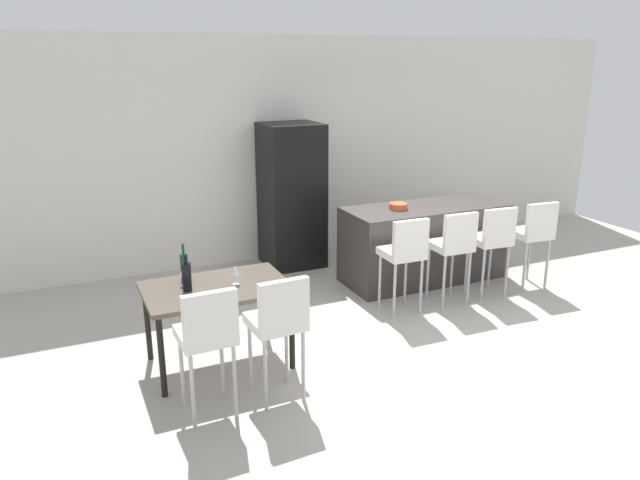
{
  "coord_description": "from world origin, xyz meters",
  "views": [
    {
      "loc": [
        -3.24,
        -4.65,
        2.62
      ],
      "look_at": [
        -0.85,
        0.61,
        0.85
      ],
      "focal_mm": 33.52,
      "sensor_mm": 36.0,
      "label": 1
    }
  ],
  "objects_px": {
    "dining_chair_far": "(279,319)",
    "wine_bottle_corner": "(187,276)",
    "wine_glass_middle": "(183,272)",
    "potted_plant": "(456,219)",
    "bar_chair_far": "(534,231)",
    "bar_chair_left": "(405,250)",
    "kitchen_island": "(424,243)",
    "bar_chair_middle": "(454,243)",
    "bar_chair_right": "(493,237)",
    "wine_bottle_end": "(184,266)",
    "wine_glass_left": "(235,271)",
    "refrigerator": "(292,196)",
    "fruit_bowl": "(398,206)",
    "dining_table": "(217,294)",
    "dining_chair_near": "(207,332)"
  },
  "relations": [
    {
      "from": "dining_chair_far",
      "to": "wine_bottle_corner",
      "type": "bearing_deg",
      "value": 124.56
    },
    {
      "from": "wine_glass_middle",
      "to": "potted_plant",
      "type": "bearing_deg",
      "value": 25.28
    },
    {
      "from": "bar_chair_far",
      "to": "bar_chair_left",
      "type": "bearing_deg",
      "value": -180.0
    },
    {
      "from": "kitchen_island",
      "to": "bar_chair_middle",
      "type": "distance_m",
      "value": 0.83
    },
    {
      "from": "bar_chair_right",
      "to": "wine_bottle_end",
      "type": "bearing_deg",
      "value": -179.42
    },
    {
      "from": "dining_chair_far",
      "to": "potted_plant",
      "type": "distance_m",
      "value": 4.96
    },
    {
      "from": "dining_chair_far",
      "to": "wine_glass_left",
      "type": "height_order",
      "value": "dining_chair_far"
    },
    {
      "from": "refrigerator",
      "to": "fruit_bowl",
      "type": "bearing_deg",
      "value": -53.41
    },
    {
      "from": "kitchen_island",
      "to": "dining_table",
      "type": "xyz_separation_m",
      "value": [
        -2.86,
        -1.06,
        0.2
      ]
    },
    {
      "from": "kitchen_island",
      "to": "bar_chair_middle",
      "type": "bearing_deg",
      "value": -101.92
    },
    {
      "from": "bar_chair_middle",
      "to": "dining_chair_near",
      "type": "bearing_deg",
      "value": -160.54
    },
    {
      "from": "bar_chair_middle",
      "to": "dining_table",
      "type": "bearing_deg",
      "value": -173.99
    },
    {
      "from": "wine_glass_left",
      "to": "wine_bottle_corner",
      "type": "bearing_deg",
      "value": 175.79
    },
    {
      "from": "wine_bottle_end",
      "to": "potted_plant",
      "type": "distance_m",
      "value": 4.88
    },
    {
      "from": "kitchen_island",
      "to": "bar_chair_far",
      "type": "bearing_deg",
      "value": -38.82
    },
    {
      "from": "bar_chair_right",
      "to": "dining_table",
      "type": "distance_m",
      "value": 3.24
    },
    {
      "from": "wine_bottle_corner",
      "to": "potted_plant",
      "type": "bearing_deg",
      "value": 26.58
    },
    {
      "from": "dining_table",
      "to": "dining_chair_near",
      "type": "xyz_separation_m",
      "value": [
        -0.28,
        -0.77,
        0.03
      ]
    },
    {
      "from": "bar_chair_right",
      "to": "bar_chair_far",
      "type": "bearing_deg",
      "value": 0.0
    },
    {
      "from": "wine_glass_left",
      "to": "dining_chair_near",
      "type": "bearing_deg",
      "value": -120.76
    },
    {
      "from": "wine_glass_left",
      "to": "fruit_bowl",
      "type": "height_order",
      "value": "fruit_bowl"
    },
    {
      "from": "wine_glass_middle",
      "to": "fruit_bowl",
      "type": "height_order",
      "value": "fruit_bowl"
    },
    {
      "from": "kitchen_island",
      "to": "bar_chair_far",
      "type": "height_order",
      "value": "bar_chair_far"
    },
    {
      "from": "wine_glass_left",
      "to": "wine_glass_middle",
      "type": "height_order",
      "value": "same"
    },
    {
      "from": "wine_glass_left",
      "to": "bar_chair_far",
      "type": "bearing_deg",
      "value": 4.9
    },
    {
      "from": "dining_chair_far",
      "to": "potted_plant",
      "type": "bearing_deg",
      "value": 37.31
    },
    {
      "from": "kitchen_island",
      "to": "bar_chair_left",
      "type": "distance_m",
      "value": 1.13
    },
    {
      "from": "dining_chair_near",
      "to": "dining_chair_far",
      "type": "relative_size",
      "value": 1.0
    },
    {
      "from": "bar_chair_middle",
      "to": "dining_chair_near",
      "type": "xyz_separation_m",
      "value": [
        -2.97,
        -1.05,
        0.0
      ]
    },
    {
      "from": "kitchen_island",
      "to": "wine_glass_left",
      "type": "bearing_deg",
      "value": -157.94
    },
    {
      "from": "dining_chair_near",
      "to": "refrigerator",
      "type": "relative_size",
      "value": 0.57
    },
    {
      "from": "dining_chair_far",
      "to": "fruit_bowl",
      "type": "height_order",
      "value": "dining_chair_far"
    },
    {
      "from": "dining_chair_far",
      "to": "wine_glass_middle",
      "type": "height_order",
      "value": "dining_chair_far"
    },
    {
      "from": "dining_chair_near",
      "to": "dining_chair_far",
      "type": "bearing_deg",
      "value": 0.0
    },
    {
      "from": "dining_table",
      "to": "dining_chair_far",
      "type": "height_order",
      "value": "dining_chair_far"
    },
    {
      "from": "dining_table",
      "to": "wine_bottle_end",
      "type": "relative_size",
      "value": 3.62
    },
    {
      "from": "bar_chair_middle",
      "to": "dining_chair_far",
      "type": "height_order",
      "value": "same"
    },
    {
      "from": "bar_chair_middle",
      "to": "wine_glass_left",
      "type": "xyz_separation_m",
      "value": [
        -2.53,
        -0.31,
        0.17
      ]
    },
    {
      "from": "bar_chair_left",
      "to": "bar_chair_middle",
      "type": "distance_m",
      "value": 0.62
    },
    {
      "from": "dining_chair_far",
      "to": "dining_table",
      "type": "bearing_deg",
      "value": 110.09
    },
    {
      "from": "dining_table",
      "to": "bar_chair_left",
      "type": "bearing_deg",
      "value": 7.79
    },
    {
      "from": "dining_table",
      "to": "wine_bottle_end",
      "type": "xyz_separation_m",
      "value": [
        -0.21,
        0.25,
        0.21
      ]
    },
    {
      "from": "bar_chair_middle",
      "to": "dining_chair_near",
      "type": "distance_m",
      "value": 3.15
    },
    {
      "from": "bar_chair_far",
      "to": "potted_plant",
      "type": "relative_size",
      "value": 1.89
    },
    {
      "from": "wine_glass_left",
      "to": "potted_plant",
      "type": "height_order",
      "value": "wine_glass_left"
    },
    {
      "from": "wine_glass_left",
      "to": "wine_glass_middle",
      "type": "relative_size",
      "value": 1.0
    },
    {
      "from": "dining_table",
      "to": "potted_plant",
      "type": "relative_size",
      "value": 2.22
    },
    {
      "from": "wine_bottle_end",
      "to": "bar_chair_far",
      "type": "bearing_deg",
      "value": 0.5
    },
    {
      "from": "bar_chair_middle",
      "to": "wine_glass_middle",
      "type": "height_order",
      "value": "bar_chair_middle"
    },
    {
      "from": "bar_chair_far",
      "to": "wine_glass_middle",
      "type": "height_order",
      "value": "bar_chair_far"
    }
  ]
}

